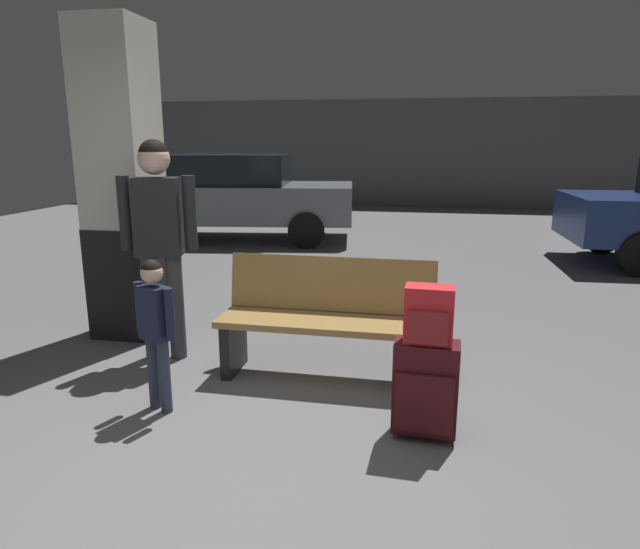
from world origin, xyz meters
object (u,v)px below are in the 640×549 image
(parked_car_far, at_px, (235,195))
(bench, at_px, (327,319))
(adult, at_px, (158,227))
(suitcase, at_px, (425,388))
(child, at_px, (155,319))
(structural_pillar, at_px, (123,186))
(backpack_bright, at_px, (429,316))

(parked_car_far, bearing_deg, bench, -64.78)
(bench, distance_m, adult, 1.51)
(suitcase, height_order, child, child)
(adult, distance_m, parked_car_far, 5.69)
(structural_pillar, xyz_separation_m, suitcase, (2.69, -1.45, -1.04))
(structural_pillar, height_order, child, structural_pillar)
(backpack_bright, bearing_deg, suitcase, 91.19)
(suitcase, bearing_deg, bench, 132.35)
(structural_pillar, xyz_separation_m, adult, (0.59, -0.55, -0.27))
(child, bearing_deg, backpack_bright, -1.33)
(adult, bearing_deg, parked_car_far, 103.11)
(structural_pillar, bearing_deg, backpack_bright, -28.38)
(structural_pillar, distance_m, suitcase, 3.23)
(bench, height_order, child, child)
(structural_pillar, relative_size, suitcase, 4.54)
(suitcase, height_order, adult, adult)
(parked_car_far, bearing_deg, backpack_bright, -62.25)
(bench, xyz_separation_m, parked_car_far, (-2.65, 5.63, 0.36))
(parked_car_far, bearing_deg, suitcase, -62.25)
(suitcase, bearing_deg, structural_pillar, 151.62)
(backpack_bright, height_order, adult, adult)
(child, relative_size, parked_car_far, 0.24)
(bench, relative_size, backpack_bright, 4.73)
(structural_pillar, relative_size, parked_car_far, 0.64)
(suitcase, relative_size, backpack_bright, 1.78)
(suitcase, height_order, backpack_bright, backpack_bright)
(structural_pillar, height_order, suitcase, structural_pillar)
(backpack_bright, distance_m, adult, 2.31)
(parked_car_far, bearing_deg, adult, -76.89)
(structural_pillar, xyz_separation_m, backpack_bright, (2.69, -1.45, -0.59))
(suitcase, bearing_deg, backpack_bright, -88.81)
(bench, height_order, backpack_bright, backpack_bright)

